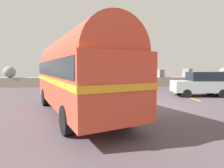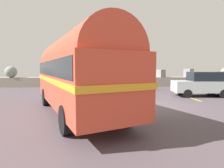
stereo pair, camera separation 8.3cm
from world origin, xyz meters
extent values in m
cube|color=#4F444A|center=(0.00, 0.00, 0.01)|extent=(32.00, 26.00, 0.02)
cube|color=gray|center=(0.00, 11.80, 0.55)|extent=(31.36, 1.80, 1.10)
sphere|color=gray|center=(-12.89, 11.39, 1.75)|extent=(1.30, 1.30, 1.30)
cube|color=gray|center=(-7.88, 11.28, 1.53)|extent=(0.89, 0.66, 0.85)
sphere|color=gray|center=(-4.68, 11.60, 1.47)|extent=(0.74, 0.74, 0.74)
sphere|color=gray|center=(0.48, 11.74, 1.47)|extent=(0.73, 0.73, 0.73)
cube|color=gray|center=(4.39, 11.57, 1.55)|extent=(1.27, 1.27, 0.90)
cube|color=gray|center=(8.01, 11.83, 1.60)|extent=(1.30, 1.27, 1.01)
sphere|color=gray|center=(12.43, 11.43, 1.68)|extent=(1.16, 1.16, 1.16)
cube|color=yellow|center=(3.83, 3.50, 0.02)|extent=(0.12, 4.40, 0.01)
cube|color=gold|center=(6.43, 3.50, 0.02)|extent=(0.12, 4.40, 0.01)
cylinder|color=black|center=(-5.82, 0.67, 0.50)|extent=(0.64, 0.99, 0.96)
cylinder|color=black|center=(-3.80, 1.55, 0.50)|extent=(0.64, 0.99, 0.96)
cylinder|color=black|center=(-3.73, -4.10, 0.50)|extent=(0.64, 0.99, 0.96)
cylinder|color=black|center=(-1.71, -3.22, 0.50)|extent=(0.64, 0.99, 0.96)
cube|color=#D3442E|center=(-3.76, -1.28, 1.57)|extent=(5.57, 8.66, 2.10)
cylinder|color=#D3442E|center=(-3.76, -1.28, 2.62)|extent=(5.25, 8.27, 2.20)
cube|color=orange|center=(-3.76, -1.28, 1.63)|extent=(5.65, 8.75, 0.20)
cube|color=black|center=(-3.76, -1.28, 2.15)|extent=(5.47, 8.36, 0.64)
cube|color=silver|center=(-5.48, 2.63, 0.70)|extent=(2.15, 1.06, 0.28)
cylinder|color=black|center=(3.60, 2.83, 0.33)|extent=(0.64, 0.26, 0.62)
cylinder|color=black|center=(3.74, 4.36, 0.33)|extent=(0.64, 0.26, 0.62)
cylinder|color=black|center=(6.14, 2.60, 0.33)|extent=(0.64, 0.26, 0.62)
cylinder|color=black|center=(6.27, 4.13, 0.33)|extent=(0.64, 0.26, 0.62)
cube|color=#AFBDBD|center=(4.94, 3.48, 0.78)|extent=(4.24, 2.07, 0.84)
cube|color=black|center=(5.18, 3.46, 1.54)|extent=(2.33, 1.75, 0.68)
cylinder|color=black|center=(6.34, 3.06, 0.33)|extent=(0.63, 0.22, 0.62)
cylinder|color=black|center=(6.30, 4.59, 0.33)|extent=(0.63, 0.22, 0.62)
cylinder|color=#5B5B60|center=(0.21, 7.22, 2.88)|extent=(0.14, 0.14, 5.76)
cube|color=beige|center=(-0.52, 6.97, 5.66)|extent=(0.44, 0.24, 0.18)
camera|label=1|loc=(-2.63, -9.87, 2.14)|focal=29.19mm
camera|label=2|loc=(-2.55, -9.87, 2.14)|focal=29.19mm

